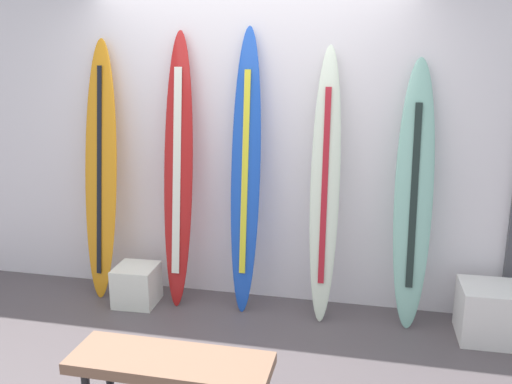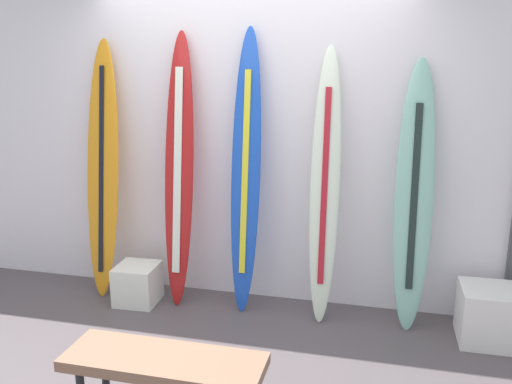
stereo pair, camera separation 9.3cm
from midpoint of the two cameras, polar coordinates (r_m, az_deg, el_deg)
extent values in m
cube|color=#50484B|center=(3.72, -4.71, -18.54)|extent=(8.00, 8.00, 0.04)
cube|color=white|center=(4.42, 0.27, 6.54)|extent=(7.20, 0.20, 2.80)
ellipsoid|color=orange|center=(4.63, -15.31, 2.18)|extent=(0.31, 0.35, 2.13)
cube|color=black|center=(4.61, -15.48, 2.16)|extent=(0.05, 0.24, 1.69)
ellipsoid|color=#AE1A1A|center=(4.34, -7.50, 2.17)|extent=(0.24, 0.38, 2.19)
cube|color=silver|center=(4.30, -7.68, 2.14)|extent=(0.07, 0.24, 1.61)
cone|color=black|center=(4.54, -7.52, -9.24)|extent=(0.07, 0.08, 0.11)
ellipsoid|color=blue|center=(4.18, -0.44, 2.00)|extent=(0.24, 0.34, 2.21)
cube|color=yellow|center=(4.15, -0.53, 1.97)|extent=(0.05, 0.21, 1.56)
cone|color=black|center=(4.39, -0.69, -9.92)|extent=(0.07, 0.08, 0.11)
ellipsoid|color=silver|center=(4.08, 7.94, 0.55)|extent=(0.23, 0.39, 2.07)
cube|color=#B11B28|center=(4.04, 7.89, 0.52)|extent=(0.05, 0.24, 1.45)
cone|color=black|center=(4.27, 7.41, -10.92)|extent=(0.07, 0.08, 0.11)
ellipsoid|color=#87C1AF|center=(4.09, 16.96, -0.52)|extent=(0.29, 0.36, 1.99)
cube|color=black|center=(4.06, 16.98, -0.57)|extent=(0.06, 0.20, 1.34)
cube|color=silver|center=(4.29, 23.89, -11.78)|extent=(0.41, 0.41, 0.40)
cube|color=silver|center=(4.62, -11.81, -9.46)|extent=(0.34, 0.34, 0.32)
cube|color=#85614A|center=(2.99, -8.74, -17.31)|extent=(1.07, 0.36, 0.06)
cylinder|color=black|center=(3.37, -14.80, -18.31)|extent=(0.04, 0.04, 0.40)
camera|label=1|loc=(0.05, -89.36, 0.16)|focal=37.90mm
camera|label=2|loc=(0.05, 90.64, -0.16)|focal=37.90mm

